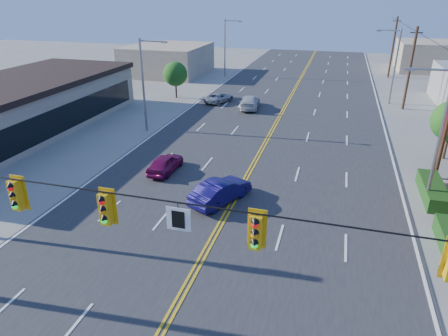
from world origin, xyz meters
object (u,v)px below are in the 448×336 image
(signal_span, at_px, (139,229))
(car_blue, at_px, (221,192))
(car_silver, at_px, (219,98))
(car_magenta, at_px, (165,164))
(car_white, at_px, (250,102))

(signal_span, height_order, car_blue, signal_span)
(signal_span, distance_m, car_silver, 34.25)
(car_magenta, bearing_deg, signal_span, 113.30)
(car_magenta, xyz_separation_m, car_white, (2.03, 17.73, 0.06))
(car_magenta, distance_m, car_blue, 5.82)
(car_white, relative_size, car_silver, 1.19)
(car_blue, height_order, car_silver, car_blue)
(car_magenta, height_order, car_white, car_white)
(signal_span, xyz_separation_m, car_silver, (-7.35, 33.17, -4.34))
(car_magenta, xyz_separation_m, car_silver, (-1.84, 19.23, -0.07))
(signal_span, bearing_deg, car_blue, 93.18)
(car_blue, distance_m, car_white, 21.06)
(car_magenta, relative_size, car_white, 0.77)
(car_white, bearing_deg, car_blue, 92.24)
(signal_span, height_order, car_white, signal_span)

